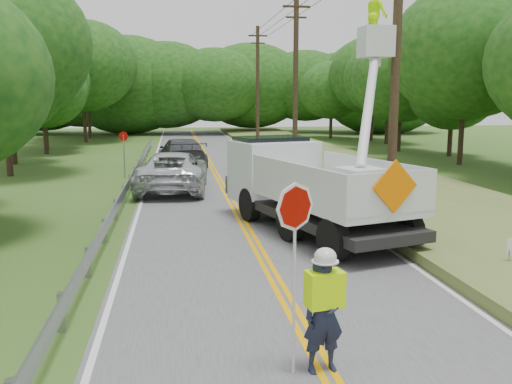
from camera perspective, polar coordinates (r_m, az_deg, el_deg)
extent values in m
plane|color=#375420|center=(9.50, 5.46, -15.06)|extent=(140.00, 140.00, 0.00)
cube|color=#4C4C4E|center=(22.82, -2.92, -0.38)|extent=(7.20, 96.00, 0.02)
cube|color=#F6A300|center=(22.81, -3.17, -0.35)|extent=(0.12, 96.00, 0.00)
cube|color=#F6A300|center=(22.82, -2.67, -0.34)|extent=(0.12, 96.00, 0.00)
cube|color=silver|center=(22.76, -11.60, -0.56)|extent=(0.12, 96.00, 0.00)
cube|color=silver|center=(23.39, 5.52, -0.13)|extent=(0.12, 96.00, 0.00)
cube|color=gray|center=(10.24, -19.39, -11.59)|extent=(0.12, 0.14, 0.70)
cube|color=gray|center=(13.04, -16.91, -6.88)|extent=(0.12, 0.14, 0.70)
cube|color=gray|center=(15.92, -15.34, -3.85)|extent=(0.12, 0.14, 0.70)
cube|color=gray|center=(18.83, -14.27, -1.75)|extent=(0.12, 0.14, 0.70)
cube|color=gray|center=(21.77, -13.48, -0.21)|extent=(0.12, 0.14, 0.70)
cube|color=gray|center=(24.72, -12.89, 0.96)|extent=(0.12, 0.14, 0.70)
cube|color=gray|center=(27.68, -12.41, 1.88)|extent=(0.12, 0.14, 0.70)
cube|color=gray|center=(30.65, -12.04, 2.62)|extent=(0.12, 0.14, 0.70)
cube|color=gray|center=(33.63, -11.72, 3.23)|extent=(0.12, 0.14, 0.70)
cube|color=gray|center=(36.61, -11.46, 3.75)|extent=(0.12, 0.14, 0.70)
cube|color=gray|center=(39.59, -11.24, 4.18)|extent=(0.12, 0.14, 0.70)
cube|color=gray|center=(42.57, -11.05, 4.55)|extent=(0.12, 0.14, 0.70)
cube|color=gray|center=(45.56, -10.88, 4.88)|extent=(0.12, 0.14, 0.70)
cube|color=gray|center=(23.69, -12.85, 1.21)|extent=(0.05, 48.00, 0.34)
cylinder|color=black|center=(18.80, 14.22, 12.49)|extent=(0.30, 0.30, 10.00)
cylinder|color=black|center=(33.16, 4.11, 11.37)|extent=(0.30, 0.30, 10.00)
cube|color=black|center=(33.56, 4.20, 18.56)|extent=(1.60, 0.12, 0.12)
cube|color=black|center=(33.47, 4.18, 17.54)|extent=(1.20, 0.10, 0.10)
cylinder|color=black|center=(47.92, 0.18, 10.84)|extent=(0.30, 0.30, 10.00)
cube|color=black|center=(48.19, 0.18, 15.84)|extent=(1.60, 0.12, 0.12)
cube|color=black|center=(48.13, 0.18, 15.13)|extent=(1.20, 0.10, 0.10)
cube|color=#5A6828|center=(24.49, 13.84, 0.37)|extent=(7.00, 96.00, 0.30)
cylinder|color=#332319|center=(31.17, -24.26, 5.01)|extent=(0.32, 0.32, 3.85)
ellipsoid|color=#0E3E12|center=(31.22, -24.87, 13.64)|extent=(8.98, 8.98, 7.90)
cylinder|color=#332319|center=(36.84, -23.75, 4.81)|extent=(0.32, 0.32, 2.81)
ellipsoid|color=#0E3E12|center=(36.76, -24.11, 10.15)|extent=(6.55, 6.55, 5.77)
cylinder|color=#332319|center=(42.91, -20.91, 5.48)|extent=(0.32, 0.32, 2.70)
ellipsoid|color=#0E3E12|center=(42.84, -21.18, 9.87)|extent=(6.29, 6.29, 5.53)
cylinder|color=#332319|center=(46.78, -20.86, 6.00)|extent=(0.32, 0.32, 3.07)
ellipsoid|color=#0E3E12|center=(46.74, -21.14, 10.59)|extent=(7.16, 7.16, 6.30)
cylinder|color=#332319|center=(53.18, -17.27, 7.05)|extent=(0.32, 0.32, 3.99)
ellipsoid|color=#0E3E12|center=(53.23, -17.53, 12.30)|extent=(9.31, 9.31, 8.20)
cylinder|color=#332319|center=(57.82, -16.84, 7.34)|extent=(0.32, 0.32, 4.20)
ellipsoid|color=#0E3E12|center=(57.88, -17.09, 12.43)|extent=(9.81, 9.81, 8.63)
cylinder|color=#332319|center=(35.67, 20.43, 5.76)|extent=(0.32, 0.32, 3.89)
ellipsoid|color=#0E3E12|center=(35.72, 20.88, 13.37)|extent=(9.07, 9.07, 7.98)
cylinder|color=#332319|center=(40.85, 19.40, 5.33)|extent=(0.32, 0.32, 2.62)
ellipsoid|color=#0E3E12|center=(40.77, 19.65, 9.82)|extent=(6.11, 6.11, 5.38)
cylinder|color=#332319|center=(43.45, 14.56, 6.16)|extent=(0.32, 0.32, 3.17)
ellipsoid|color=#0E3E12|center=(43.42, 14.78, 11.27)|extent=(7.40, 7.40, 6.51)
cylinder|color=#332319|center=(50.44, 13.36, 6.75)|extent=(0.32, 0.32, 3.36)
ellipsoid|color=#0E3E12|center=(50.42, 13.54, 11.42)|extent=(7.85, 7.85, 6.91)
cylinder|color=#332319|center=(53.94, 11.87, 7.08)|extent=(0.32, 0.32, 3.57)
ellipsoid|color=#0E3E12|center=(53.94, 12.03, 11.72)|extent=(8.33, 8.33, 7.33)
cylinder|color=#332319|center=(56.52, 7.72, 6.91)|extent=(0.32, 0.32, 2.80)
ellipsoid|color=#0E3E12|center=(56.47, 7.80, 10.39)|extent=(6.54, 6.54, 5.76)
ellipsoid|color=#0E3E12|center=(67.99, -21.40, 10.24)|extent=(13.79, 10.34, 10.34)
ellipsoid|color=#0E3E12|center=(66.43, -17.35, 10.49)|extent=(12.69, 9.52, 9.52)
ellipsoid|color=#0E3E12|center=(65.01, -13.19, 10.70)|extent=(14.72, 11.04, 11.04)
ellipsoid|color=#0E3E12|center=(64.54, -9.31, 10.84)|extent=(13.03, 9.77, 9.77)
ellipsoid|color=#0E3E12|center=(62.96, -4.28, 10.97)|extent=(10.94, 8.20, 8.20)
ellipsoid|color=#0E3E12|center=(66.82, -0.48, 10.91)|extent=(13.39, 10.04, 10.04)
ellipsoid|color=#0E3E12|center=(67.21, 5.17, 10.87)|extent=(11.18, 8.38, 8.38)
ellipsoid|color=#0E3E12|center=(67.38, 8.66, 10.80)|extent=(10.33, 7.75, 7.75)
ellipsoid|color=#0E3E12|center=(67.01, 13.08, 10.67)|extent=(15.50, 11.63, 11.63)
imported|color=#191E33|center=(8.21, 7.04, -12.47)|extent=(0.68, 0.51, 1.72)
cube|color=#B3F000|center=(8.07, 7.10, -9.90)|extent=(0.57, 0.40, 0.52)
ellipsoid|color=silver|center=(7.93, 7.17, -6.63)|extent=(0.32, 0.32, 0.26)
cylinder|color=#B7B7B7|center=(7.96, 3.94, -10.48)|extent=(0.04, 0.04, 2.41)
cylinder|color=#900700|center=(7.63, 4.05, -1.54)|extent=(0.60, 0.39, 0.69)
cylinder|color=black|center=(13.61, 7.96, -4.95)|extent=(0.62, 1.13, 1.08)
cylinder|color=black|center=(14.90, 15.32, -3.93)|extent=(0.62, 1.13, 1.08)
cylinder|color=black|center=(15.50, 3.53, -3.08)|extent=(0.62, 1.13, 1.08)
cylinder|color=black|center=(16.65, 10.40, -2.34)|extent=(0.62, 1.13, 1.08)
cylinder|color=black|center=(17.98, -0.66, -1.29)|extent=(0.62, 1.13, 1.08)
cylinder|color=black|center=(18.98, 5.58, -0.76)|extent=(0.62, 1.13, 1.08)
cube|color=black|center=(16.31, 6.48, -2.20)|extent=(4.25, 7.57, 0.28)
cube|color=silver|center=(15.55, 8.00, -0.71)|extent=(3.91, 5.69, 0.25)
cube|color=silver|center=(14.82, 3.88, 1.07)|extent=(1.49, 4.99, 1.01)
cube|color=silver|center=(16.17, 11.86, 1.60)|extent=(1.49, 4.99, 1.01)
cube|color=silver|center=(13.39, 13.91, -0.11)|extent=(2.51, 0.78, 1.01)
cube|color=silver|center=(18.80, 1.79, 2.20)|extent=(3.02, 2.75, 2.03)
cube|color=black|center=(18.92, 1.51, 4.48)|extent=(2.57, 2.02, 0.84)
cube|color=silver|center=(14.44, 10.67, 0.69)|extent=(1.25, 1.25, 0.90)
cube|color=silver|center=(18.61, 12.26, 14.88)|extent=(0.96, 0.96, 0.96)
imported|color=#B3F000|center=(18.71, 12.35, 17.48)|extent=(0.62, 0.80, 1.65)
cube|color=orange|center=(13.30, 14.15, 0.55)|extent=(1.23, 0.39, 1.27)
imported|color=silver|center=(24.15, -8.57, 2.14)|extent=(3.29, 6.33, 1.70)
imported|color=#3E4246|center=(31.84, -7.67, 3.96)|extent=(2.95, 6.13, 1.72)
cylinder|color=gray|center=(28.59, -13.46, 3.60)|extent=(0.06, 0.06, 2.21)
cylinder|color=#900700|center=(28.50, -13.54, 5.61)|extent=(0.48, 0.20, 0.50)
cylinder|color=gray|center=(13.94, 24.64, -6.58)|extent=(0.02, 0.02, 0.56)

